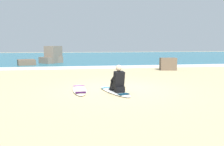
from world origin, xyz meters
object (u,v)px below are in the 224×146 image
object	(u,v)px
surfboard_spare_near	(79,90)
shoreline_rock	(168,64)
surfboard_main	(114,91)
surfer_seated	(118,81)

from	to	relation	value
surfboard_spare_near	shoreline_rock	xyz separation A→B (m)	(5.98, 5.82, 0.38)
shoreline_rock	surfboard_main	bearing A→B (deg)	-126.71
surfboard_main	surfer_seated	bearing A→B (deg)	-70.82
surfboard_main	surfboard_spare_near	xyz separation A→B (m)	(-1.25, 0.53, -0.00)
surfer_seated	shoreline_rock	world-z (taller)	surfer_seated
surfboard_spare_near	shoreline_rock	size ratio (longest dim) A/B	2.09
surfboard_spare_near	shoreline_rock	bearing A→B (deg)	44.24
surfboard_main	surfer_seated	distance (m)	0.47
surfboard_spare_near	surfboard_main	bearing A→B (deg)	-22.85
surfboard_main	surfer_seated	world-z (taller)	surfer_seated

